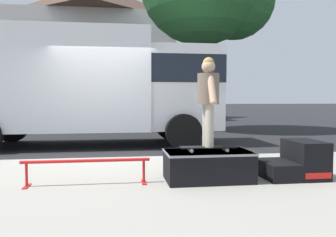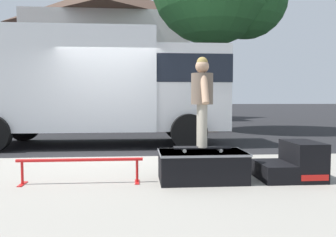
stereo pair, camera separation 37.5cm
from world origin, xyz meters
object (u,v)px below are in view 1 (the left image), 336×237
(kicker_ramp, at_px, (296,162))
(skateboard, at_px, (208,147))
(skater_kid, at_px, (208,94))
(skate_box, at_px, (208,165))
(grind_rail, at_px, (86,165))
(box_truck, at_px, (91,83))

(kicker_ramp, height_order, skateboard, kicker_ramp)
(kicker_ramp, relative_size, skater_kid, 0.70)
(skate_box, xyz_separation_m, grind_rail, (-1.68, -0.01, 0.04))
(skate_box, relative_size, kicker_ramp, 1.40)
(skate_box, distance_m, kicker_ramp, 1.33)
(grind_rail, bearing_deg, skater_kid, -0.74)
(grind_rail, xyz_separation_m, skateboard, (1.67, -0.02, 0.21))
(kicker_ramp, xyz_separation_m, grind_rail, (-3.01, -0.01, 0.04))
(skate_box, relative_size, skateboard, 1.54)
(kicker_ramp, height_order, grind_rail, kicker_ramp)
(skate_box, height_order, grind_rail, skate_box)
(grind_rail, bearing_deg, kicker_ramp, 0.15)
(skate_box, height_order, skateboard, skateboard)
(skate_box, bearing_deg, box_truck, 112.18)
(kicker_ramp, relative_size, box_truck, 0.13)
(skater_kid, distance_m, box_truck, 5.28)
(grind_rail, height_order, box_truck, box_truck)
(skate_box, bearing_deg, skater_kid, -109.99)
(skateboard, distance_m, skater_kid, 0.74)
(skate_box, xyz_separation_m, kicker_ramp, (1.33, -0.00, 0.00))
(skateboard, xyz_separation_m, box_truck, (-1.97, 4.88, 1.11))
(skate_box, relative_size, box_truck, 0.18)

